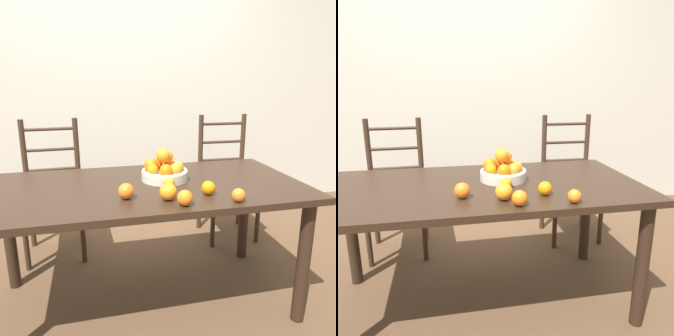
% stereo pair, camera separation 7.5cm
% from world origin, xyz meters
% --- Properties ---
extents(ground_plane, '(12.00, 12.00, 0.00)m').
position_xyz_m(ground_plane, '(0.00, 0.00, 0.00)').
color(ground_plane, brown).
extents(wall_back, '(8.00, 0.06, 2.60)m').
position_xyz_m(wall_back, '(0.00, 1.50, 1.30)').
color(wall_back, beige).
rests_on(wall_back, ground_plane).
extents(dining_table, '(1.74, 0.85, 0.73)m').
position_xyz_m(dining_table, '(0.00, 0.00, 0.64)').
color(dining_table, black).
rests_on(dining_table, ground_plane).
extents(fruit_bowl, '(0.26, 0.26, 0.18)m').
position_xyz_m(fruit_bowl, '(0.13, 0.07, 0.79)').
color(fruit_bowl, beige).
rests_on(fruit_bowl, dining_table).
extents(orange_loose_0, '(0.07, 0.07, 0.07)m').
position_xyz_m(orange_loose_0, '(0.29, -0.23, 0.77)').
color(orange_loose_0, orange).
rests_on(orange_loose_0, dining_table).
extents(orange_loose_1, '(0.08, 0.08, 0.08)m').
position_xyz_m(orange_loose_1, '(0.08, -0.26, 0.77)').
color(orange_loose_1, orange).
rests_on(orange_loose_1, dining_table).
extents(orange_loose_2, '(0.07, 0.07, 0.07)m').
position_xyz_m(orange_loose_2, '(0.13, -0.35, 0.77)').
color(orange_loose_2, orange).
rests_on(orange_loose_2, dining_table).
extents(orange_loose_3, '(0.06, 0.06, 0.06)m').
position_xyz_m(orange_loose_3, '(0.39, -0.36, 0.77)').
color(orange_loose_3, orange).
rests_on(orange_loose_3, dining_table).
extents(orange_loose_4, '(0.06, 0.06, 0.06)m').
position_xyz_m(orange_loose_4, '(0.12, -0.09, 0.76)').
color(orange_loose_4, orange).
rests_on(orange_loose_4, dining_table).
extents(orange_loose_5, '(0.08, 0.08, 0.08)m').
position_xyz_m(orange_loose_5, '(-0.12, -0.20, 0.77)').
color(orange_loose_5, orange).
rests_on(orange_loose_5, dining_table).
extents(chair_left, '(0.44, 0.42, 1.01)m').
position_xyz_m(chair_left, '(-0.56, 0.76, 0.47)').
color(chair_left, '#382619').
rests_on(chair_left, ground_plane).
extents(chair_right, '(0.43, 0.41, 1.01)m').
position_xyz_m(chair_right, '(0.82, 0.76, 0.47)').
color(chair_right, '#382619').
rests_on(chair_right, ground_plane).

